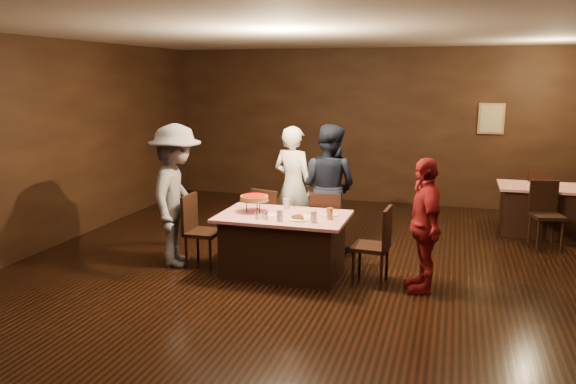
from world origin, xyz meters
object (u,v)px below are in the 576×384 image
at_px(diner_grey_knit, 176,195).
at_px(plate_empty, 329,215).
at_px(chair_end_left, 203,231).
at_px(chair_far_right, 328,225).
at_px(glass_back, 286,204).
at_px(glass_amber, 330,214).
at_px(chair_back_far, 536,197).
at_px(back_table, 540,210).
at_px(chair_end_right, 371,245).
at_px(chair_back_near, 547,214).
at_px(diner_navy_hoodie, 328,187).
at_px(chair_far_left, 272,221).
at_px(glass_front_right, 313,217).
at_px(diner_red_shirt, 424,225).
at_px(glass_front_left, 280,215).
at_px(diner_white_jacket, 293,186).
at_px(main_table, 283,245).
at_px(pizza_stand, 254,198).

distance_m(diner_grey_knit, plate_empty, 2.02).
bearing_deg(chair_end_left, plate_empty, -84.80).
distance_m(chair_far_right, glass_back, 0.73).
distance_m(chair_far_right, glass_amber, 0.90).
bearing_deg(plate_empty, chair_back_far, 50.59).
bearing_deg(chair_far_right, back_table, -144.87).
bearing_deg(chair_end_right, back_table, 146.58).
bearing_deg(chair_far_right, chair_back_near, -154.59).
relative_size(chair_back_far, glass_amber, 6.79).
bearing_deg(chair_far_right, plate_empty, 102.33).
xyz_separation_m(chair_far_right, chair_back_near, (2.95, 1.51, 0.00)).
relative_size(chair_back_near, glass_back, 6.79).
height_order(diner_navy_hoodie, diner_grey_knit, diner_grey_knit).
distance_m(back_table, diner_grey_knit, 5.69).
bearing_deg(chair_far_left, glass_front_right, 145.32).
bearing_deg(glass_back, chair_far_left, 127.87).
bearing_deg(back_table, diner_red_shirt, -118.62).
distance_m(back_table, glass_amber, 4.11).
height_order(chair_end_right, glass_front_left, chair_end_right).
xyz_separation_m(diner_white_jacket, diner_navy_hoodie, (0.54, -0.03, 0.02)).
bearing_deg(glass_front_left, chair_back_far, 49.46).
bearing_deg(chair_back_far, chair_back_near, 79.56).
bearing_deg(chair_end_left, chair_far_left, -43.02).
relative_size(chair_back_near, glass_front_left, 6.79).
relative_size(chair_end_right, glass_back, 6.79).
bearing_deg(chair_end_left, back_table, -56.36).
height_order(main_table, back_table, same).
relative_size(chair_far_left, diner_grey_knit, 0.51).
bearing_deg(diner_navy_hoodie, chair_back_far, -127.51).
height_order(chair_back_near, diner_grey_knit, diner_grey_knit).
distance_m(chair_end_left, diner_white_jacket, 1.61).
distance_m(main_table, plate_empty, 0.69).
bearing_deg(diner_navy_hoodie, chair_back_near, -146.35).
relative_size(chair_end_left, chair_back_near, 1.00).
xyz_separation_m(diner_grey_knit, glass_front_right, (1.91, -0.23, -0.09)).
bearing_deg(diner_grey_knit, back_table, -70.13).
relative_size(back_table, diner_grey_knit, 0.70).
bearing_deg(glass_amber, chair_end_right, 5.71).
xyz_separation_m(chair_far_left, diner_red_shirt, (2.11, -0.80, 0.31)).
height_order(chair_end_left, pizza_stand, pizza_stand).
relative_size(chair_far_left, diner_navy_hoodie, 0.53).
distance_m(diner_grey_knit, glass_amber, 2.06).
xyz_separation_m(chair_far_right, chair_back_far, (2.95, 2.81, 0.00)).
distance_m(glass_front_left, glass_back, 0.61).
xyz_separation_m(chair_end_left, diner_red_shirt, (2.81, -0.05, 0.31)).
xyz_separation_m(pizza_stand, glass_amber, (1.00, -0.10, -0.11)).
xyz_separation_m(back_table, glass_amber, (-2.75, -3.01, 0.46)).
height_order(glass_front_left, glass_amber, same).
bearing_deg(back_table, chair_back_far, 90.00).
height_order(chair_far_right, plate_empty, chair_far_right).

